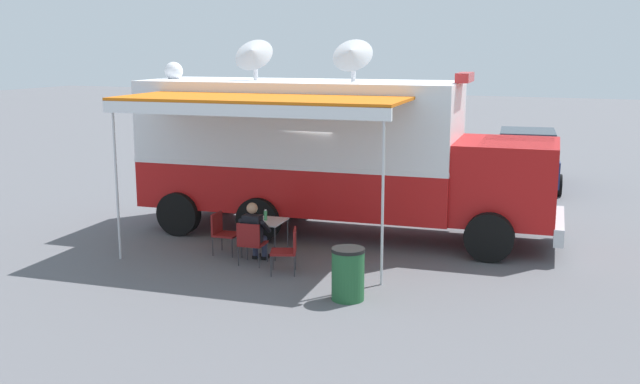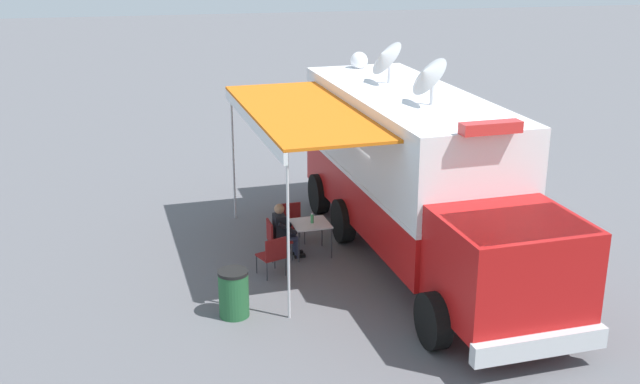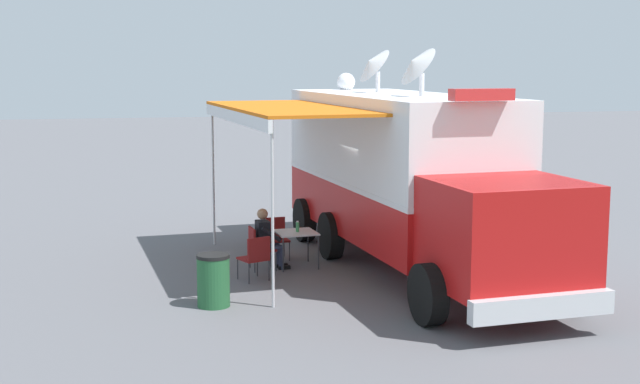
% 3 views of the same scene
% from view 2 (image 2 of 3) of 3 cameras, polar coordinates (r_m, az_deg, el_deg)
% --- Properties ---
extents(ground_plane, '(100.00, 100.00, 0.00)m').
position_cam_2_polar(ground_plane, '(18.03, 5.99, -3.75)').
color(ground_plane, '#5B5B60').
extents(lot_stripe, '(0.50, 4.79, 0.01)m').
position_cam_2_polar(lot_stripe, '(20.82, 10.42, -0.81)').
color(lot_stripe, silver).
rests_on(lot_stripe, ground).
extents(command_truck, '(5.46, 9.66, 4.53)m').
position_cam_2_polar(command_truck, '(16.71, 7.07, 1.47)').
color(command_truck, '#B71414').
rests_on(command_truck, ground).
extents(folding_table, '(0.86, 0.86, 0.73)m').
position_cam_2_polar(folding_table, '(17.15, -0.69, -2.44)').
color(folding_table, silver).
rests_on(folding_table, ground).
extents(water_bottle, '(0.07, 0.07, 0.22)m').
position_cam_2_polar(water_bottle, '(17.09, -0.58, -1.94)').
color(water_bottle, '#3F9959').
rests_on(water_bottle, folding_table).
extents(folding_chair_at_table, '(0.52, 0.52, 0.87)m').
position_cam_2_polar(folding_chair_at_table, '(17.00, -3.27, -3.25)').
color(folding_chair_at_table, maroon).
rests_on(folding_chair_at_table, ground).
extents(folding_chair_beside_table, '(0.52, 0.52, 0.87)m').
position_cam_2_polar(folding_chair_beside_table, '(17.94, -2.07, -2.01)').
color(folding_chair_beside_table, maroon).
rests_on(folding_chair_beside_table, ground).
extents(folding_chair_spare_by_truck, '(0.62, 0.62, 0.87)m').
position_cam_2_polar(folding_chair_spare_by_truck, '(16.15, -3.43, -4.48)').
color(folding_chair_spare_by_truck, maroon).
rests_on(folding_chair_spare_by_truck, ground).
extents(seated_responder, '(0.68, 0.58, 1.25)m').
position_cam_2_polar(seated_responder, '(16.99, -2.66, -2.75)').
color(seated_responder, black).
rests_on(seated_responder, ground).
extents(trash_bin, '(0.57, 0.57, 0.91)m').
position_cam_2_polar(trash_bin, '(14.66, -6.29, -7.34)').
color(trash_bin, '#235B33').
rests_on(trash_bin, ground).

